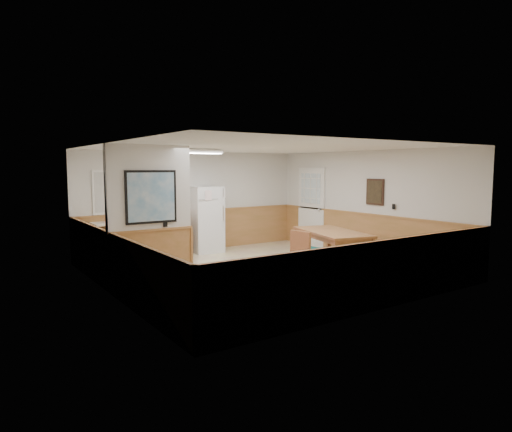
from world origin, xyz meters
TOP-DOWN VIEW (x-y plane):
  - ground at (0.00, 0.00)m, footprint 6.00×6.00m
  - ceiling at (0.00, 0.00)m, footprint 6.00×6.00m
  - back_wall at (0.00, 3.00)m, footprint 6.00×0.02m
  - right_wall at (3.00, 0.00)m, footprint 0.02×6.00m
  - left_wall at (-3.00, 0.00)m, footprint 0.02×6.00m
  - wainscot_back at (0.00, 2.98)m, footprint 6.00×0.04m
  - wainscot_right at (2.98, 0.00)m, footprint 0.04×6.00m
  - wainscot_left at (-2.98, 0.00)m, footprint 0.04×6.00m
  - partition_wall at (-2.25, 0.19)m, footprint 1.50×0.20m
  - kitchen_counter at (-1.21, 2.68)m, footprint 2.20×0.61m
  - exterior_door at (2.96, 1.90)m, footprint 0.07×1.02m
  - kitchen_window at (-2.10, 2.98)m, footprint 0.80×0.04m
  - wall_painting at (2.97, -0.30)m, footprint 0.04×0.50m
  - fluorescent_fixture at (-0.80, 1.30)m, footprint 1.20×0.30m
  - refrigerator at (0.14, 2.63)m, footprint 0.76×0.74m
  - dining_table at (1.63, -0.32)m, footprint 1.41×2.11m
  - dining_bench at (2.70, -0.37)m, footprint 0.50×1.49m
  - dining_chair at (0.72, -0.47)m, footprint 0.77×0.58m
  - fire_extinguisher at (-0.67, 2.71)m, footprint 0.10×0.10m
  - soap_bottle at (-2.08, 2.68)m, footprint 0.09×0.09m

SIDE VIEW (x-z plane):
  - ground at x=0.00m, z-range 0.00..0.00m
  - dining_bench at x=2.70m, z-range 0.11..0.56m
  - kitchen_counter at x=-1.21m, z-range -0.04..0.96m
  - dining_chair at x=0.72m, z-range 0.07..0.92m
  - wainscot_back at x=0.00m, z-range 0.00..1.00m
  - wainscot_right at x=2.98m, z-range 0.00..1.00m
  - wainscot_left at x=-2.98m, z-range 0.00..1.00m
  - dining_table at x=1.63m, z-range 0.29..1.04m
  - refrigerator at x=0.14m, z-range 0.00..1.64m
  - soap_bottle at x=-2.08m, z-range 0.90..1.11m
  - exterior_door at x=2.96m, z-range -0.02..2.13m
  - fire_extinguisher at x=-0.67m, z-range 0.88..1.26m
  - partition_wall at x=-2.25m, z-range -0.02..2.48m
  - back_wall at x=0.00m, z-range 0.00..2.50m
  - right_wall at x=3.00m, z-range 0.00..2.50m
  - left_wall at x=-3.00m, z-range 0.00..2.50m
  - kitchen_window at x=-2.10m, z-range 1.05..2.05m
  - wall_painting at x=2.97m, z-range 1.25..1.85m
  - fluorescent_fixture at x=-0.80m, z-range 2.40..2.49m
  - ceiling at x=0.00m, z-range 2.49..2.51m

